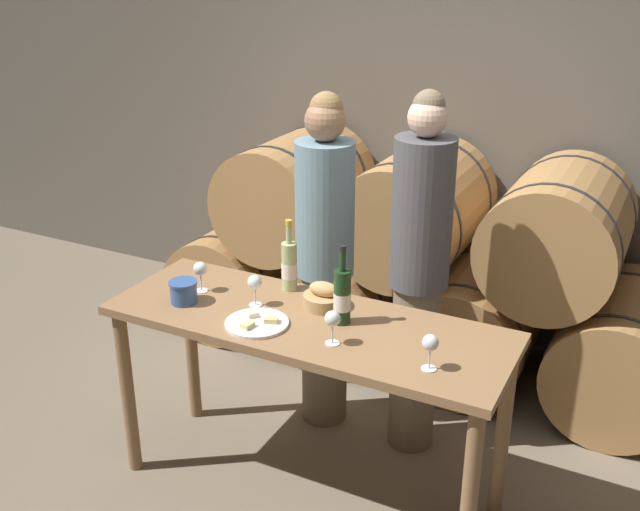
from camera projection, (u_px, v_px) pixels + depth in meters
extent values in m
plane|color=#726654|center=(308.00, 487.00, 3.54)|extent=(10.00, 10.00, 0.00)
cube|color=#60594F|center=(455.00, 84.00, 4.50)|extent=(10.00, 0.12, 3.20)
cylinder|color=#A87A47|center=(245.00, 272.00, 5.01)|extent=(0.69, 0.90, 0.69)
cylinder|color=#2D2D33|center=(221.00, 288.00, 4.78)|extent=(0.71, 0.02, 0.71)
cylinder|color=#2D2D33|center=(267.00, 257.00, 5.25)|extent=(0.71, 0.02, 0.71)
cylinder|color=#A87A47|center=(353.00, 295.00, 4.68)|extent=(0.69, 0.90, 0.69)
cylinder|color=#2D2D33|center=(332.00, 314.00, 4.44)|extent=(0.71, 0.02, 0.71)
cylinder|color=#2D2D33|center=(371.00, 278.00, 4.92)|extent=(0.71, 0.02, 0.71)
cylinder|color=#A87A47|center=(476.00, 322.00, 4.35)|extent=(0.69, 0.90, 0.69)
cylinder|color=#2D2D33|center=(461.00, 343.00, 4.11)|extent=(0.71, 0.02, 0.71)
cylinder|color=#2D2D33|center=(489.00, 302.00, 4.59)|extent=(0.71, 0.02, 0.71)
cylinder|color=#A87A47|center=(620.00, 353.00, 4.02)|extent=(0.69, 0.90, 0.69)
cylinder|color=#2D2D33|center=(613.00, 378.00, 3.78)|extent=(0.71, 0.02, 0.71)
cylinder|color=#2D2D33|center=(626.00, 330.00, 4.25)|extent=(0.71, 0.02, 0.71)
cylinder|color=#A87A47|center=(296.00, 192.00, 4.61)|extent=(0.69, 0.90, 0.69)
cylinder|color=#2D2D33|center=(272.00, 205.00, 4.37)|extent=(0.71, 0.02, 0.71)
cylinder|color=#2D2D33|center=(317.00, 179.00, 4.85)|extent=(0.71, 0.02, 0.71)
cylinder|color=#A87A47|center=(417.00, 211.00, 4.28)|extent=(0.69, 0.90, 0.69)
cylinder|color=#2D2D33|center=(399.00, 226.00, 4.04)|extent=(0.71, 0.02, 0.71)
cylinder|color=#2D2D33|center=(434.00, 197.00, 4.51)|extent=(0.71, 0.02, 0.71)
cylinder|color=#A87A47|center=(559.00, 233.00, 3.95)|extent=(0.69, 0.90, 0.69)
cylinder|color=#2D2D33|center=(548.00, 252.00, 3.71)|extent=(0.71, 0.02, 0.71)
cylinder|color=#2D2D33|center=(569.00, 217.00, 4.18)|extent=(0.71, 0.02, 0.71)
cylinder|color=olive|center=(128.00, 393.00, 3.51)|extent=(0.06, 0.06, 0.85)
cylinder|color=olive|center=(469.00, 503.00, 2.82)|extent=(0.06, 0.06, 0.85)
cylinder|color=olive|center=(191.00, 346.00, 3.93)|extent=(0.06, 0.06, 0.85)
cylinder|color=olive|center=(503.00, 431.00, 3.24)|extent=(0.06, 0.06, 0.85)
cube|color=olive|center=(307.00, 324.00, 3.20)|extent=(1.77, 0.62, 0.04)
cylinder|color=#756651|center=(324.00, 347.00, 3.92)|extent=(0.24, 0.24, 0.85)
cylinder|color=gray|center=(325.00, 209.00, 3.63)|extent=(0.29, 0.29, 0.67)
sphere|color=#997051|center=(325.00, 121.00, 3.46)|extent=(0.20, 0.20, 0.20)
sphere|color=olive|center=(326.00, 109.00, 3.45)|extent=(0.16, 0.16, 0.16)
cylinder|color=#756651|center=(414.00, 366.00, 3.71)|extent=(0.23, 0.23, 0.89)
cylinder|color=#4C4C51|center=(422.00, 214.00, 3.40)|extent=(0.28, 0.28, 0.71)
sphere|color=beige|center=(428.00, 117.00, 3.23)|extent=(0.18, 0.18, 0.18)
sphere|color=#75604C|center=(429.00, 106.00, 3.22)|extent=(0.14, 0.14, 0.14)
cylinder|color=#193819|center=(342.00, 297.00, 3.12)|extent=(0.07, 0.07, 0.24)
cylinder|color=#193819|center=(343.00, 261.00, 3.06)|extent=(0.03, 0.03, 0.09)
cylinder|color=black|center=(343.00, 248.00, 3.04)|extent=(0.03, 0.03, 0.02)
cylinder|color=white|center=(342.00, 301.00, 3.13)|extent=(0.07, 0.07, 0.08)
cylinder|color=#ADBC7F|center=(289.00, 267.00, 3.43)|extent=(0.07, 0.07, 0.23)
cylinder|color=#ADBC7F|center=(289.00, 234.00, 3.37)|extent=(0.03, 0.03, 0.09)
cylinder|color=gold|center=(289.00, 222.00, 3.35)|extent=(0.03, 0.03, 0.02)
cylinder|color=white|center=(289.00, 270.00, 3.44)|extent=(0.07, 0.07, 0.07)
cylinder|color=#335693|center=(184.00, 292.00, 3.33)|extent=(0.12, 0.12, 0.10)
cylinder|color=#335693|center=(183.00, 283.00, 3.31)|extent=(0.13, 0.13, 0.01)
cylinder|color=tan|center=(324.00, 301.00, 3.30)|extent=(0.19, 0.19, 0.06)
ellipsoid|color=tan|center=(324.00, 289.00, 3.28)|extent=(0.14, 0.08, 0.06)
cylinder|color=white|center=(257.00, 323.00, 3.15)|extent=(0.27, 0.27, 0.01)
cube|color=#E0CC7F|center=(271.00, 320.00, 3.14)|extent=(0.07, 0.06, 0.02)
cube|color=beige|center=(251.00, 314.00, 3.19)|extent=(0.07, 0.07, 0.02)
cube|color=beige|center=(247.00, 325.00, 3.09)|extent=(0.05, 0.06, 0.02)
cylinder|color=white|center=(202.00, 291.00, 3.46)|extent=(0.06, 0.06, 0.00)
cylinder|color=white|center=(201.00, 282.00, 3.44)|extent=(0.01, 0.01, 0.08)
sphere|color=white|center=(200.00, 268.00, 3.41)|extent=(0.06, 0.06, 0.06)
cylinder|color=white|center=(255.00, 305.00, 3.32)|extent=(0.06, 0.06, 0.00)
cylinder|color=white|center=(255.00, 296.00, 3.30)|extent=(0.01, 0.01, 0.08)
sphere|color=white|center=(255.00, 282.00, 3.28)|extent=(0.06, 0.06, 0.06)
cylinder|color=white|center=(332.00, 343.00, 3.00)|extent=(0.06, 0.06, 0.00)
cylinder|color=white|center=(332.00, 334.00, 2.98)|extent=(0.01, 0.01, 0.08)
sphere|color=white|center=(333.00, 318.00, 2.96)|extent=(0.06, 0.06, 0.06)
cylinder|color=white|center=(429.00, 369.00, 2.82)|extent=(0.06, 0.06, 0.00)
cylinder|color=white|center=(429.00, 359.00, 2.80)|extent=(0.01, 0.01, 0.08)
sphere|color=white|center=(430.00, 343.00, 2.78)|extent=(0.06, 0.06, 0.06)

